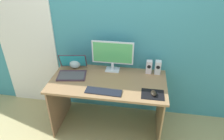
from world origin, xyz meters
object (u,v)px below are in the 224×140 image
object	(u,v)px
speaker_near_monitor	(149,67)
speaker_right	(158,67)
mouse	(154,93)
monitor	(113,55)
fishbowl	(75,63)
keyboard_external	(103,92)
laptop	(72,70)

from	to	relation	value
speaker_near_monitor	speaker_right	bearing A→B (deg)	0.01
speaker_right	mouse	world-z (taller)	speaker_right
monitor	speaker_right	bearing A→B (deg)	0.69
monitor	speaker_near_monitor	size ratio (longest dim) A/B	3.07
speaker_near_monitor	monitor	bearing A→B (deg)	-179.15
fishbowl	keyboard_external	distance (m)	0.68
keyboard_external	mouse	size ratio (longest dim) A/B	4.11
speaker_near_monitor	fishbowl	world-z (taller)	speaker_near_monitor
keyboard_external	mouse	world-z (taller)	mouse
fishbowl	mouse	xyz separation A→B (m)	(1.03, -0.45, -0.05)
speaker_near_monitor	laptop	size ratio (longest dim) A/B	0.43
speaker_right	keyboard_external	xyz separation A→B (m)	(-0.61, -0.50, -0.08)
monitor	fishbowl	xyz separation A→B (m)	(-0.51, -0.01, -0.16)
keyboard_external	mouse	distance (m)	0.55
speaker_right	keyboard_external	distance (m)	0.79
speaker_near_monitor	keyboard_external	size ratio (longest dim) A/B	0.42
laptop	keyboard_external	size ratio (longest dim) A/B	0.97
laptop	mouse	distance (m)	1.06
speaker_near_monitor	fishbowl	size ratio (longest dim) A/B	1.13
monitor	fishbowl	distance (m)	0.53
speaker_near_monitor	mouse	world-z (taller)	speaker_near_monitor
speaker_near_monitor	keyboard_external	bearing A→B (deg)	-134.94
mouse	monitor	bearing A→B (deg)	129.99
monitor	fishbowl	bearing A→B (deg)	-178.94
laptop	speaker_right	bearing A→B (deg)	9.34
fishbowl	mouse	world-z (taller)	fishbowl
monitor	speaker_near_monitor	world-z (taller)	monitor
speaker_near_monitor	fishbowl	distance (m)	0.97
laptop	keyboard_external	bearing A→B (deg)	-34.47
speaker_right	mouse	size ratio (longest dim) A/B	1.79
monitor	speaker_right	distance (m)	0.59
speaker_near_monitor	mouse	xyz separation A→B (m)	(0.06, -0.46, -0.07)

